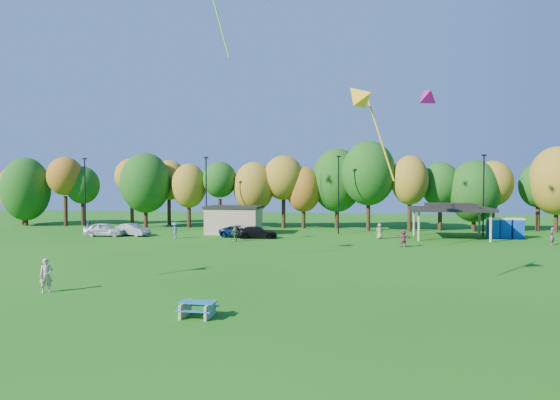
% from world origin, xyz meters
% --- Properties ---
extents(ground, '(160.00, 160.00, 0.00)m').
position_xyz_m(ground, '(0.00, 0.00, 0.00)').
color(ground, '#19600F').
rests_on(ground, ground).
extents(tree_line, '(93.57, 10.55, 11.15)m').
position_xyz_m(tree_line, '(-1.03, 45.51, 5.91)').
color(tree_line, black).
rests_on(tree_line, ground).
extents(lamp_posts, '(64.50, 0.25, 9.09)m').
position_xyz_m(lamp_posts, '(2.00, 40.00, 4.90)').
color(lamp_posts, black).
rests_on(lamp_posts, ground).
extents(utility_building, '(6.30, 4.30, 3.25)m').
position_xyz_m(utility_building, '(-10.00, 38.00, 1.64)').
color(utility_building, tan).
rests_on(utility_building, ground).
extents(pavilion, '(8.20, 6.20, 3.77)m').
position_xyz_m(pavilion, '(14.00, 37.00, 3.23)').
color(pavilion, tan).
rests_on(pavilion, ground).
extents(porta_potties, '(3.75, 1.58, 2.18)m').
position_xyz_m(porta_potties, '(19.83, 38.25, 1.10)').
color(porta_potties, '#0C41A8').
rests_on(porta_potties, ground).
extents(picnic_table, '(1.65, 1.38, 0.70)m').
position_xyz_m(picnic_table, '(-2.34, 2.81, 0.41)').
color(picnic_table, tan).
rests_on(picnic_table, ground).
extents(kite_flyer, '(0.80, 0.77, 1.85)m').
position_xyz_m(kite_flyer, '(-12.07, 6.20, 0.92)').
color(kite_flyer, '#C09E90').
rests_on(kite_flyer, ground).
extents(car_a, '(4.58, 2.16, 1.51)m').
position_xyz_m(car_a, '(-23.48, 32.98, 0.76)').
color(car_a, silver).
rests_on(car_a, ground).
extents(car_b, '(4.42, 2.68, 1.37)m').
position_xyz_m(car_b, '(-20.64, 33.96, 0.69)').
color(car_b, '#96959A').
rests_on(car_b, ground).
extents(car_c, '(4.90, 2.74, 1.29)m').
position_xyz_m(car_c, '(-8.30, 34.57, 0.65)').
color(car_c, '#0C2049').
rests_on(car_c, ground).
extents(car_d, '(4.63, 2.53, 1.27)m').
position_xyz_m(car_d, '(-6.40, 33.94, 0.64)').
color(car_d, black).
rests_on(car_d, ground).
extents(far_person_0, '(0.62, 0.78, 1.57)m').
position_xyz_m(far_person_0, '(-26.45, 34.83, 0.78)').
color(far_person_0, '#4F4DAA').
rests_on(far_person_0, ground).
extents(far_person_1, '(1.53, 0.52, 1.64)m').
position_xyz_m(far_person_1, '(8.54, 29.02, 0.82)').
color(far_person_1, '#963E54').
rests_on(far_person_1, ground).
extents(far_person_2, '(0.90, 0.70, 1.64)m').
position_xyz_m(far_person_2, '(6.58, 35.57, 0.82)').
color(far_person_2, '#959266').
rests_on(far_person_2, ground).
extents(far_person_3, '(0.74, 1.17, 1.73)m').
position_xyz_m(far_person_3, '(-14.95, 32.15, 0.86)').
color(far_person_3, '#5767C1').
rests_on(far_person_3, ground).
extents(far_person_4, '(0.68, 0.73, 1.67)m').
position_xyz_m(far_person_4, '(22.69, 33.02, 0.83)').
color(far_person_4, '#9E4A69').
rests_on(far_person_4, ground).
extents(far_person_5, '(0.90, 1.04, 1.67)m').
position_xyz_m(far_person_5, '(-7.91, 30.57, 0.84)').
color(far_person_5, '#7E8E57').
rests_on(far_person_5, ground).
extents(kite_6, '(3.18, 2.34, 5.51)m').
position_xyz_m(kite_6, '(4.54, 8.94, 10.60)').
color(kite_6, '#F3A619').
extents(kite_9, '(1.15, 1.37, 1.21)m').
position_xyz_m(kite_9, '(7.79, 6.23, 10.09)').
color(kite_9, '#CE0B89').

